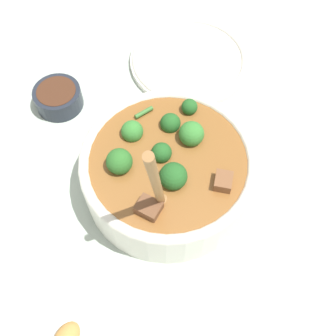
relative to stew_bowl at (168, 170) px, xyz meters
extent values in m
plane|color=#ADBCAD|center=(0.00, 0.00, -0.05)|extent=(4.00, 4.00, 0.00)
cylinder|color=white|center=(0.00, 0.00, -0.01)|extent=(0.27, 0.27, 0.08)
torus|color=white|center=(0.00, 0.00, 0.03)|extent=(0.27, 0.27, 0.02)
cylinder|color=brown|center=(0.00, 0.00, 0.00)|extent=(0.25, 0.25, 0.05)
sphere|color=#235B23|center=(0.00, 0.01, 0.04)|extent=(0.03, 0.03, 0.03)
cylinder|color=#6B9956|center=(0.00, 0.01, 0.02)|extent=(0.01, 0.01, 0.01)
sphere|color=#387F33|center=(0.05, -0.01, 0.04)|extent=(0.04, 0.04, 0.04)
cylinder|color=#6B9956|center=(0.05, -0.01, 0.01)|extent=(0.01, 0.01, 0.02)
sphere|color=#235B23|center=(0.05, 0.03, 0.04)|extent=(0.03, 0.03, 0.03)
cylinder|color=#6B9956|center=(0.05, 0.03, 0.01)|extent=(0.01, 0.01, 0.01)
sphere|color=#235B23|center=(-0.02, -0.03, 0.04)|extent=(0.04, 0.04, 0.04)
cylinder|color=#6B9956|center=(-0.02, -0.03, 0.01)|extent=(0.01, 0.01, 0.02)
sphere|color=#235B23|center=(0.10, 0.02, 0.04)|extent=(0.03, 0.03, 0.03)
cylinder|color=#6B9956|center=(0.10, 0.02, 0.02)|extent=(0.01, 0.01, 0.01)
sphere|color=#387F33|center=(0.01, 0.07, 0.04)|extent=(0.03, 0.03, 0.03)
cylinder|color=#6B9956|center=(0.01, 0.07, 0.01)|extent=(0.01, 0.01, 0.02)
sphere|color=#2D6B28|center=(-0.05, 0.05, 0.04)|extent=(0.04, 0.04, 0.04)
cylinder|color=#6B9956|center=(-0.05, 0.05, 0.02)|extent=(0.01, 0.01, 0.02)
cube|color=brown|center=(-0.08, -0.03, 0.03)|extent=(0.03, 0.04, 0.02)
cube|color=brown|center=(0.01, -0.09, 0.04)|extent=(0.04, 0.03, 0.02)
cylinder|color=#3D7533|center=(0.05, 0.08, 0.04)|extent=(0.03, 0.02, 0.01)
ellipsoid|color=olive|center=(-0.06, -0.03, 0.03)|extent=(0.04, 0.03, 0.01)
cylinder|color=olive|center=(-0.09, -0.04, 0.13)|extent=(0.07, 0.04, 0.22)
cylinder|color=#232833|center=(0.03, 0.26, -0.03)|extent=(0.09, 0.09, 0.04)
cylinder|color=#472819|center=(0.03, 0.26, -0.02)|extent=(0.07, 0.07, 0.01)
cylinder|color=silver|center=(0.25, 0.12, -0.05)|extent=(0.24, 0.24, 0.01)
torus|color=silver|center=(0.25, 0.12, -0.04)|extent=(0.23, 0.23, 0.01)
camera|label=1|loc=(-0.27, -0.19, 0.57)|focal=45.00mm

